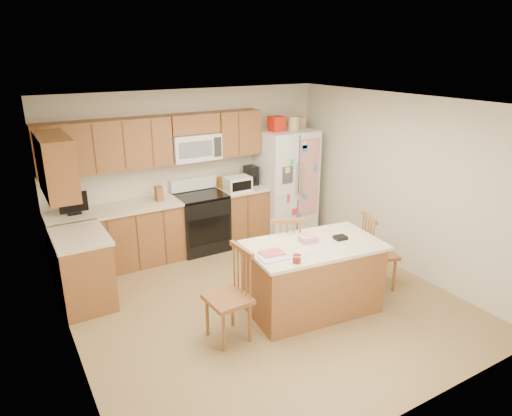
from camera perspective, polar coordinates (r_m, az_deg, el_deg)
ground at (r=5.96m, az=1.01°, el=-11.63°), size 4.50×4.50×0.00m
room_shell at (r=5.37m, az=1.10°, el=1.69°), size 4.60×4.60×2.52m
cabinetry at (r=6.73m, az=-14.20°, el=0.05°), size 3.36×1.56×2.15m
stove at (r=7.32m, az=-6.90°, el=-1.61°), size 0.76×0.65×1.13m
refrigerator at (r=7.84m, az=3.71°, el=3.36°), size 0.90×0.79×2.04m
island at (r=5.65m, az=7.08°, el=-8.50°), size 1.70×1.11×0.97m
windsor_chair_left at (r=5.06m, az=-3.27°, el=-11.10°), size 0.46×0.48×1.06m
windsor_chair_back at (r=6.04m, az=3.59°, el=-5.85°), size 0.60×0.59×1.06m
windsor_chair_right at (r=6.32m, az=14.85°, el=-5.46°), size 0.54×0.56×1.03m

